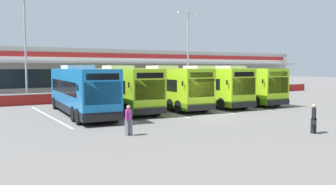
% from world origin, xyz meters
% --- Properties ---
extents(ground_plane, '(200.00, 200.00, 0.00)m').
position_xyz_m(ground_plane, '(0.00, 0.00, 0.00)').
color(ground_plane, '#605E5B').
extents(terminal_building, '(70.00, 13.00, 6.00)m').
position_xyz_m(terminal_building, '(-0.00, 26.91, 3.01)').
color(terminal_building, silver).
rests_on(terminal_building, ground).
extents(red_barrier_wall, '(60.00, 0.40, 1.10)m').
position_xyz_m(red_barrier_wall, '(0.00, 14.50, 0.56)').
color(red_barrier_wall, maroon).
rests_on(red_barrier_wall, ground).
extents(coach_bus_leftmost, '(3.67, 12.31, 3.78)m').
position_xyz_m(coach_bus_leftmost, '(-8.19, 5.31, 1.79)').
color(coach_bus_leftmost, '#1972B7').
rests_on(coach_bus_leftmost, ground).
extents(coach_bus_left_centre, '(3.67, 12.31, 3.78)m').
position_xyz_m(coach_bus_left_centre, '(-4.23, 6.62, 1.79)').
color(coach_bus_left_centre, '#9ED11E').
rests_on(coach_bus_left_centre, ground).
extents(coach_bus_centre, '(3.67, 12.31, 3.78)m').
position_xyz_m(coach_bus_centre, '(0.13, 6.48, 1.79)').
color(coach_bus_centre, '#9ED11E').
rests_on(coach_bus_centre, ground).
extents(coach_bus_right_centre, '(3.67, 12.31, 3.78)m').
position_xyz_m(coach_bus_right_centre, '(4.34, 6.32, 1.79)').
color(coach_bus_right_centre, '#9ED11E').
rests_on(coach_bus_right_centre, ground).
extents(coach_bus_rightmost, '(3.67, 12.31, 3.78)m').
position_xyz_m(coach_bus_rightmost, '(8.31, 6.22, 1.79)').
color(coach_bus_rightmost, '#9ED11E').
rests_on(coach_bus_rightmost, ground).
extents(bay_stripe_far_west, '(0.14, 13.00, 0.01)m').
position_xyz_m(bay_stripe_far_west, '(-10.50, 6.00, 0.00)').
color(bay_stripe_far_west, silver).
rests_on(bay_stripe_far_west, ground).
extents(bay_stripe_west, '(0.14, 13.00, 0.01)m').
position_xyz_m(bay_stripe_west, '(-6.30, 6.00, 0.00)').
color(bay_stripe_west, silver).
rests_on(bay_stripe_west, ground).
extents(bay_stripe_mid_west, '(0.14, 13.00, 0.01)m').
position_xyz_m(bay_stripe_mid_west, '(-2.10, 6.00, 0.00)').
color(bay_stripe_mid_west, silver).
rests_on(bay_stripe_mid_west, ground).
extents(bay_stripe_centre, '(0.14, 13.00, 0.01)m').
position_xyz_m(bay_stripe_centre, '(2.10, 6.00, 0.00)').
color(bay_stripe_centre, silver).
rests_on(bay_stripe_centre, ground).
extents(bay_stripe_mid_east, '(0.14, 13.00, 0.01)m').
position_xyz_m(bay_stripe_mid_east, '(6.30, 6.00, 0.00)').
color(bay_stripe_mid_east, silver).
rests_on(bay_stripe_mid_east, ground).
extents(bay_stripe_east, '(0.14, 13.00, 0.01)m').
position_xyz_m(bay_stripe_east, '(10.50, 6.00, 0.00)').
color(bay_stripe_east, silver).
rests_on(bay_stripe_east, ground).
extents(pedestrian_with_handbag, '(0.61, 0.51, 1.62)m').
position_xyz_m(pedestrian_with_handbag, '(0.43, -8.74, 0.86)').
color(pedestrian_with_handbag, black).
rests_on(pedestrian_with_handbag, ground).
extents(pedestrian_in_dark_coat, '(0.50, 0.38, 1.62)m').
position_xyz_m(pedestrian_in_dark_coat, '(-8.51, -4.02, 0.87)').
color(pedestrian_in_dark_coat, slate).
rests_on(pedestrian_in_dark_coat, ground).
extents(lamp_post_west, '(3.24, 0.28, 11.00)m').
position_xyz_m(lamp_post_west, '(-10.26, 16.63, 6.29)').
color(lamp_post_west, '#9E9EA3').
rests_on(lamp_post_west, ground).
extents(lamp_post_centre, '(3.24, 0.28, 11.00)m').
position_xyz_m(lamp_post_centre, '(10.16, 17.49, 6.29)').
color(lamp_post_centre, '#9E9EA3').
rests_on(lamp_post_centre, ground).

